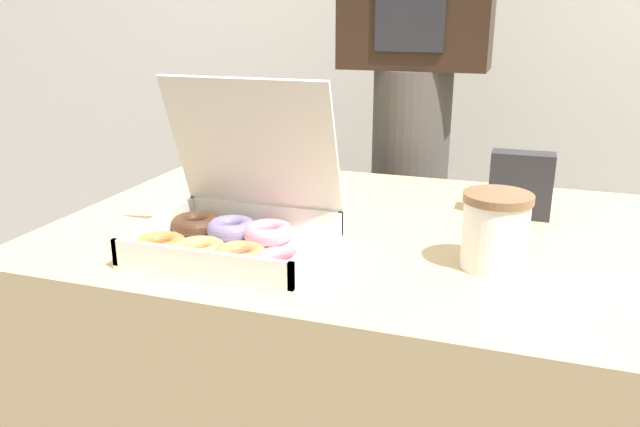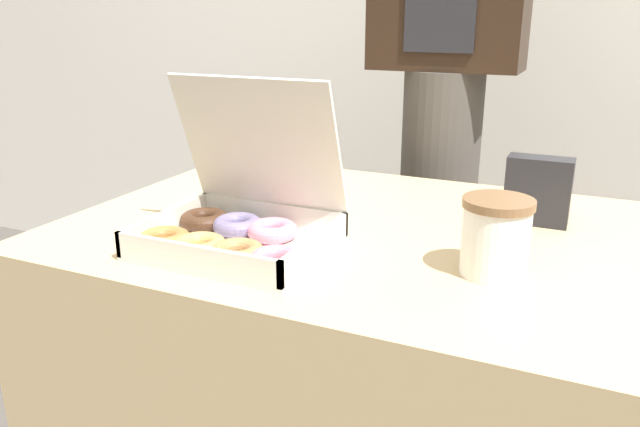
# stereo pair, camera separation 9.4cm
# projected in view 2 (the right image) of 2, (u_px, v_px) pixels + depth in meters

# --- Properties ---
(table) EXTENTS (1.19, 0.73, 0.72)m
(table) POSITION_uv_depth(u_px,v_px,m) (399.00, 410.00, 1.18)
(table) COLOR tan
(table) RESTS_ON ground_plane
(donut_box) EXTENTS (0.31, 0.24, 0.27)m
(donut_box) POSITION_uv_depth(u_px,v_px,m) (235.00, 223.00, 0.99)
(donut_box) COLOR white
(donut_box) RESTS_ON table
(coffee_cup) EXTENTS (0.10, 0.10, 0.11)m
(coffee_cup) POSITION_uv_depth(u_px,v_px,m) (496.00, 237.00, 0.88)
(coffee_cup) COLOR white
(coffee_cup) RESTS_ON table
(napkin_holder) EXTENTS (0.11, 0.05, 0.12)m
(napkin_holder) POSITION_uv_depth(u_px,v_px,m) (538.00, 191.00, 1.10)
(napkin_holder) COLOR #232328
(napkin_holder) RESTS_ON table
(person_customer) EXTENTS (0.37, 0.20, 1.72)m
(person_customer) POSITION_uv_depth(u_px,v_px,m) (446.00, 65.00, 1.55)
(person_customer) COLOR #4C4742
(person_customer) RESTS_ON ground_plane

